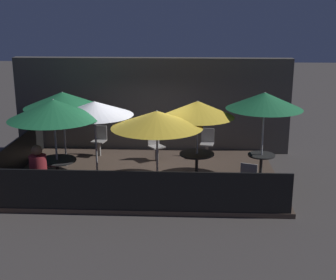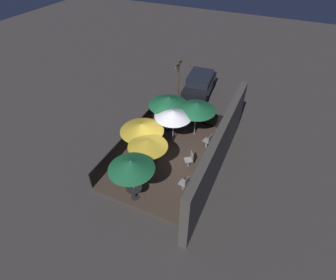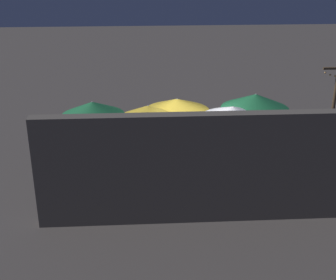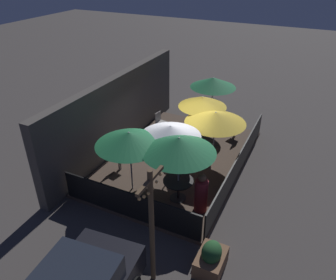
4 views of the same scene
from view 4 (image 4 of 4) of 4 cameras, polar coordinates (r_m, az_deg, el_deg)
ground_plane at (r=12.99m, az=1.70°, el=-3.72°), size 60.00×60.00×0.00m
patio_deck at (r=12.96m, az=1.71°, el=-3.50°), size 7.31×4.90×0.12m
building_wall at (r=13.40m, az=-8.74°, el=4.61°), size 8.91×0.36×3.09m
fence_front at (r=12.06m, az=12.25°, el=-4.04°), size 7.11×0.05×0.95m
fence_side_left at (r=10.10m, az=-6.87°, el=-11.09°), size 0.05×4.70×0.95m
patio_umbrella_0 at (r=14.56m, az=7.89°, el=9.92°), size 2.00×2.00×2.39m
patio_umbrella_1 at (r=9.82m, az=1.92°, el=-0.86°), size 2.30×2.30×2.30m
patio_umbrella_2 at (r=13.05m, az=6.04°, el=6.69°), size 1.92×1.92×2.18m
patio_umbrella_3 at (r=11.98m, az=8.27°, el=3.91°), size 2.25×2.25×2.09m
patio_umbrella_4 at (r=10.83m, az=0.46°, el=1.60°), size 2.06×2.06×2.12m
patio_umbrella_5 at (r=10.37m, az=-6.77°, el=0.28°), size 2.21×2.21×2.20m
dining_table_0 at (r=15.18m, az=7.47°, el=4.18°), size 0.73×0.73×0.71m
dining_table_1 at (r=10.64m, az=1.79°, el=-7.65°), size 0.98×0.98×0.73m
dining_table_2 at (r=13.64m, az=5.74°, el=1.46°), size 0.92×0.92×0.77m
patio_chair_0 at (r=13.33m, az=-3.07°, el=0.26°), size 0.56×0.56×0.90m
patio_chair_1 at (r=14.48m, az=11.84°, el=2.23°), size 0.51×0.51×0.92m
patio_chair_2 at (r=14.71m, az=-1.39°, el=3.29°), size 0.46×0.46×0.90m
patio_chair_3 at (r=12.21m, az=-8.73°, el=-2.95°), size 0.48×0.48×0.94m
patron_0 at (r=10.24m, az=5.79°, el=-9.41°), size 0.48×0.48×1.36m
planter_box at (r=8.97m, az=7.51°, el=-19.78°), size 0.97×0.68×0.90m
light_post at (r=7.62m, az=-2.88°, el=-14.26°), size 1.10×0.12×3.33m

